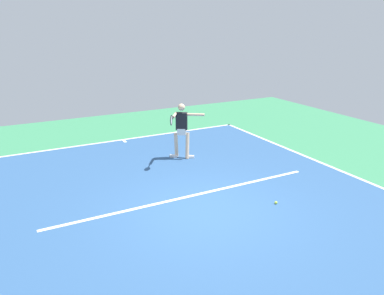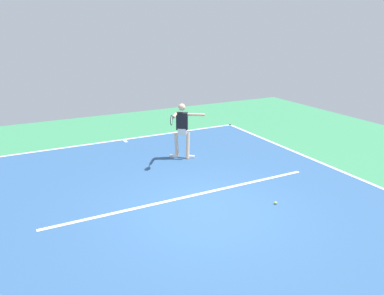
{
  "view_description": "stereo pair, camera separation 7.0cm",
  "coord_description": "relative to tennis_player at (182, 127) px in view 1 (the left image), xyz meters",
  "views": [
    {
      "loc": [
        3.73,
        6.43,
        3.93
      ],
      "look_at": [
        -0.53,
        -1.68,
        0.9
      ],
      "focal_mm": 34.85,
      "sensor_mm": 36.0,
      "label": 1
    },
    {
      "loc": [
        3.67,
        6.47,
        3.93
      ],
      "look_at": [
        -0.53,
        -1.68,
        0.9
      ],
      "focal_mm": 34.85,
      "sensor_mm": 36.0,
      "label": 2
    }
  ],
  "objects": [
    {
      "name": "court_line_baseline_near",
      "position": [
        1.04,
        -2.7,
        -0.97
      ],
      "size": [
        9.18,
        0.1,
        0.01
      ],
      "primitive_type": "cube",
      "color": "white",
      "rests_on": "ground_plane"
    },
    {
      "name": "court_surface",
      "position": [
        1.04,
        3.33,
        -0.97
      ],
      "size": [
        9.18,
        12.17,
        0.0
      ],
      "primitive_type": "cube",
      "color": "#2D5484",
      "rests_on": "ground_plane"
    },
    {
      "name": "ground_plane",
      "position": [
        1.04,
        3.33,
        -0.98
      ],
      "size": [
        20.24,
        20.24,
        0.0
      ],
      "primitive_type": "plane",
      "color": "#388456"
    },
    {
      "name": "court_line_centre_mark",
      "position": [
        1.04,
        -2.5,
        -0.97
      ],
      "size": [
        0.1,
        0.3,
        0.01
      ],
      "primitive_type": "cube",
      "color": "white",
      "rests_on": "ground_plane"
    },
    {
      "name": "tennis_player",
      "position": [
        0.0,
        0.0,
        0.0
      ],
      "size": [
        1.32,
        1.02,
        1.71
      ],
      "rotation": [
        0.0,
        0.0,
        -0.59
      ],
      "color": "beige",
      "rests_on": "ground_plane"
    },
    {
      "name": "tennis_ball_by_sideline",
      "position": [
        -0.54,
        3.81,
        -0.94
      ],
      "size": [
        0.07,
        0.07,
        0.07
      ],
      "primitive_type": "sphere",
      "color": "#C6E53D",
      "rests_on": "ground_plane"
    },
    {
      "name": "court_line_sideline_left",
      "position": [
        -3.5,
        3.33,
        -0.97
      ],
      "size": [
        0.1,
        12.17,
        0.01
      ],
      "primitive_type": "cube",
      "color": "white",
      "rests_on": "ground_plane"
    },
    {
      "name": "court_line_service",
      "position": [
        1.04,
        2.53,
        -0.97
      ],
      "size": [
        6.88,
        0.1,
        0.01
      ],
      "primitive_type": "cube",
      "color": "white",
      "rests_on": "ground_plane"
    }
  ]
}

